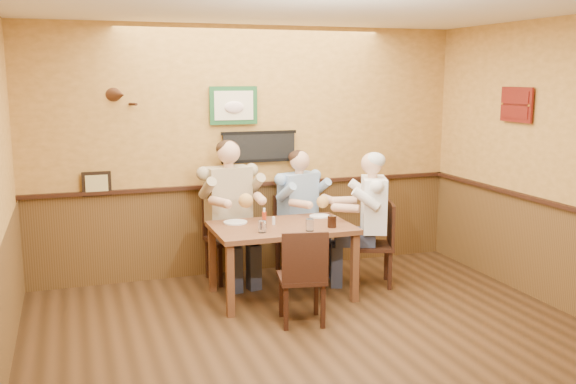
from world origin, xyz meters
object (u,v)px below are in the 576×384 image
object	(u,v)px
chair_right_end	(373,244)
diner_tan_shirt	(229,218)
chair_back_left	(229,237)
pepper_shaker	(265,225)
diner_blue_polo	(298,218)
chair_back_right	(298,234)
water_glass_mid	(310,225)
chair_near_side	(302,275)
hot_sauce_bottle	(264,219)
salt_shaker	(274,221)
dining_table	(282,234)
water_glass_left	(262,227)
diner_white_elder	(373,226)
cola_tumbler	(332,222)

from	to	relation	value
chair_right_end	diner_tan_shirt	size ratio (longest dim) A/B	0.65
chair_back_left	pepper_shaker	bearing A→B (deg)	-86.01
diner_blue_polo	chair_back_right	bearing A→B (deg)	0.00
chair_back_left	water_glass_mid	world-z (taller)	chair_back_left
chair_back_right	pepper_shaker	size ratio (longest dim) A/B	10.85
chair_back_left	diner_blue_polo	bearing A→B (deg)	-4.26
chair_back_right	chair_near_side	world-z (taller)	chair_near_side
hot_sauce_bottle	salt_shaker	bearing A→B (deg)	30.51
dining_table	diner_tan_shirt	size ratio (longest dim) A/B	1.00
diner_tan_shirt	diner_blue_polo	distance (m)	0.84
chair_back_left	hot_sauce_bottle	distance (m)	0.82
water_glass_left	diner_white_elder	bearing A→B (deg)	11.30
chair_right_end	water_glass_left	world-z (taller)	chair_right_end
hot_sauce_bottle	pepper_shaker	size ratio (longest dim) A/B	2.13
chair_right_end	diner_white_elder	xyz separation A→B (m)	(0.00, 0.00, 0.20)
chair_back_right	chair_right_end	distance (m)	0.94
cola_tumbler	chair_near_side	bearing A→B (deg)	-135.50
chair_back_right	pepper_shaker	xyz separation A→B (m)	(-0.66, -0.85, 0.35)
water_glass_mid	cola_tumbler	size ratio (longest dim) A/B	1.03
chair_back_left	hot_sauce_bottle	world-z (taller)	chair_back_left
cola_tumbler	pepper_shaker	world-z (taller)	cola_tumbler
salt_shaker	chair_right_end	bearing A→B (deg)	-0.78
dining_table	water_glass_left	distance (m)	0.38
diner_tan_shirt	water_glass_left	bearing A→B (deg)	-91.78
chair_back_left	diner_tan_shirt	world-z (taller)	diner_tan_shirt
diner_blue_polo	salt_shaker	distance (m)	0.89
pepper_shaker	dining_table	bearing A→B (deg)	23.83
chair_near_side	water_glass_mid	distance (m)	0.61
chair_back_right	hot_sauce_bottle	size ratio (longest dim) A/B	5.10
dining_table	chair_back_right	world-z (taller)	chair_back_right
water_glass_mid	pepper_shaker	size ratio (longest dim) A/B	1.46
diner_tan_shirt	salt_shaker	bearing A→B (deg)	-72.48
water_glass_mid	cola_tumbler	world-z (taller)	water_glass_mid
cola_tumbler	salt_shaker	xyz separation A→B (m)	(-0.52, 0.30, -0.02)
chair_back_left	hot_sauce_bottle	size ratio (longest dim) A/B	5.63
hot_sauce_bottle	chair_near_side	bearing A→B (deg)	-79.40
chair_back_left	salt_shaker	bearing A→B (deg)	-72.48
chair_back_right	diner_white_elder	world-z (taller)	diner_white_elder
diner_blue_polo	diner_white_elder	xyz separation A→B (m)	(0.60, -0.72, 0.01)
dining_table	hot_sauce_bottle	size ratio (longest dim) A/B	8.02
dining_table	salt_shaker	world-z (taller)	salt_shaker
chair_back_left	diner_tan_shirt	distance (m)	0.21
chair_back_left	chair_right_end	world-z (taller)	chair_back_left
diner_tan_shirt	cola_tumbler	size ratio (longest dim) A/B	11.98
water_glass_left	water_glass_mid	size ratio (longest dim) A/B	0.97
diner_blue_polo	hot_sauce_bottle	bearing A→B (deg)	-148.28
cola_tumbler	pepper_shaker	distance (m)	0.67
water_glass_left	water_glass_mid	bearing A→B (deg)	-10.85
dining_table	water_glass_left	world-z (taller)	water_glass_left
chair_back_left	diner_white_elder	world-z (taller)	diner_white_elder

